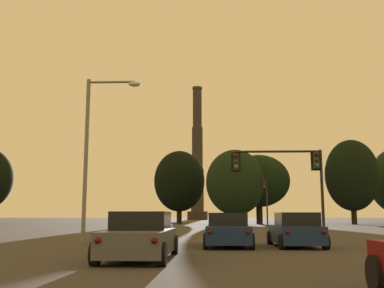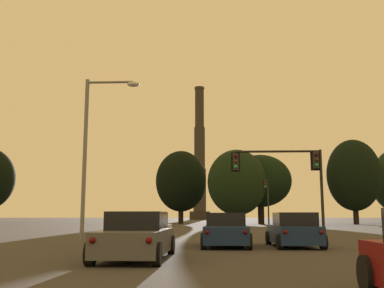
% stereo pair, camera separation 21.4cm
% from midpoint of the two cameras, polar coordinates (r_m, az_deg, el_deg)
% --- Properties ---
extents(sedan_center_lane_front, '(2.10, 4.75, 1.43)m').
position_cam_midpoint_polar(sedan_center_lane_front, '(19.78, 4.65, -10.91)').
color(sedan_center_lane_front, navy).
rests_on(sedan_center_lane_front, ground_plane).
extents(sedan_left_lane_second, '(2.03, 4.72, 1.43)m').
position_cam_midpoint_polar(sedan_left_lane_second, '(14.07, -6.60, -11.62)').
color(sedan_left_lane_second, '#4C4F54').
rests_on(sedan_left_lane_second, ground_plane).
extents(hatchback_right_lane_front, '(1.94, 4.12, 1.44)m').
position_cam_midpoint_polar(hatchback_right_lane_front, '(19.78, 13.09, -10.71)').
color(hatchback_right_lane_front, navy).
rests_on(hatchback_right_lane_front, ground_plane).
extents(sedan_left_lane_front, '(2.05, 4.73, 1.43)m').
position_cam_midpoint_polar(sedan_left_lane_front, '(20.55, -5.45, -10.83)').
color(sedan_left_lane_front, silver).
rests_on(sedan_left_lane_front, ground_plane).
extents(traffic_light_far_right, '(0.78, 0.50, 5.87)m').
position_cam_midpoint_polar(traffic_light_far_right, '(56.50, 9.61, -6.39)').
color(traffic_light_far_right, black).
rests_on(traffic_light_far_right, ground_plane).
extents(traffic_light_overhead_right, '(5.77, 0.50, 5.39)m').
position_cam_midpoint_polar(traffic_light_overhead_right, '(28.67, 12.53, -3.20)').
color(traffic_light_overhead_right, black).
rests_on(traffic_light_overhead_right, ground_plane).
extents(street_lamp, '(2.79, 0.36, 8.21)m').
position_cam_midpoint_polar(street_lamp, '(23.02, -12.12, 0.41)').
color(street_lamp, slate).
rests_on(street_lamp, ground_plane).
extents(smokestack, '(6.77, 6.77, 45.36)m').
position_cam_midpoint_polar(smokestack, '(151.47, 1.01, -2.84)').
color(smokestack, '#2B2722').
rests_on(smokestack, ground_plane).
extents(treeline_center_left, '(8.53, 7.67, 12.25)m').
position_cam_midpoint_polar(treeline_center_left, '(76.22, -1.33, -4.74)').
color(treeline_center_left, black).
rests_on(treeline_center_left, ground_plane).
extents(treeline_far_right, '(8.83, 7.95, 11.23)m').
position_cam_midpoint_polar(treeline_far_right, '(68.09, 5.80, -4.86)').
color(treeline_far_right, black).
rests_on(treeline_far_right, ground_plane).
extents(treeline_center_right, '(8.20, 7.38, 13.01)m').
position_cam_midpoint_polar(treeline_center_right, '(73.56, 19.92, -3.73)').
color(treeline_center_right, black).
rests_on(treeline_center_right, ground_plane).
extents(treeline_left_mid, '(9.85, 8.86, 10.93)m').
position_cam_midpoint_polar(treeline_left_mid, '(72.28, 8.75, -4.66)').
color(treeline_left_mid, black).
rests_on(treeline_left_mid, ground_plane).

